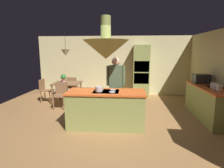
{
  "coord_description": "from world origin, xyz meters",
  "views": [
    {
      "loc": [
        0.5,
        -4.65,
        1.92
      ],
      "look_at": [
        0.1,
        0.4,
        1.0
      ],
      "focal_mm": 29.45,
      "sensor_mm": 36.0,
      "label": 1
    }
  ],
  "objects_px": {
    "dining_table": "(67,85)",
    "potted_plant_on_table": "(63,78)",
    "canister_tea": "(213,85)",
    "cup_on_table": "(64,82)",
    "person_at_island": "(116,83)",
    "canister_flour": "(219,88)",
    "chair_at_corner": "(45,89)",
    "cooking_pot_on_cooktop": "(99,89)",
    "chair_facing_island": "(61,93)",
    "oven_tower": "(141,71)",
    "microwave_on_counter": "(201,79)",
    "kitchen_island": "(106,109)",
    "chair_by_back_wall": "(72,86)",
    "canister_sugar": "(216,86)"
  },
  "relations": [
    {
      "from": "dining_table",
      "to": "potted_plant_on_table",
      "type": "bearing_deg",
      "value": 160.9
    },
    {
      "from": "potted_plant_on_table",
      "to": "canister_tea",
      "type": "bearing_deg",
      "value": -17.89
    },
    {
      "from": "cup_on_table",
      "to": "person_at_island",
      "type": "bearing_deg",
      "value": -31.46
    },
    {
      "from": "canister_flour",
      "to": "canister_tea",
      "type": "distance_m",
      "value": 0.36
    },
    {
      "from": "chair_at_corner",
      "to": "canister_tea",
      "type": "height_order",
      "value": "canister_tea"
    },
    {
      "from": "cup_on_table",
      "to": "chair_at_corner",
      "type": "bearing_deg",
      "value": 164.77
    },
    {
      "from": "person_at_island",
      "to": "cooking_pot_on_cooktop",
      "type": "relative_size",
      "value": 9.68
    },
    {
      "from": "chair_facing_island",
      "to": "oven_tower",
      "type": "bearing_deg",
      "value": 32.93
    },
    {
      "from": "oven_tower",
      "to": "canister_tea",
      "type": "bearing_deg",
      "value": -56.27
    },
    {
      "from": "chair_at_corner",
      "to": "cooking_pot_on_cooktop",
      "type": "bearing_deg",
      "value": -132.85
    },
    {
      "from": "potted_plant_on_table",
      "to": "cup_on_table",
      "type": "relative_size",
      "value": 3.33
    },
    {
      "from": "microwave_on_counter",
      "to": "kitchen_island",
      "type": "bearing_deg",
      "value": -153.32
    },
    {
      "from": "dining_table",
      "to": "person_at_island",
      "type": "bearing_deg",
      "value": -36.61
    },
    {
      "from": "person_at_island",
      "to": "chair_by_back_wall",
      "type": "relative_size",
      "value": 2.0
    },
    {
      "from": "chair_by_back_wall",
      "to": "cup_on_table",
      "type": "bearing_deg",
      "value": 87.48
    },
    {
      "from": "oven_tower",
      "to": "canister_tea",
      "type": "height_order",
      "value": "oven_tower"
    },
    {
      "from": "canister_sugar",
      "to": "canister_tea",
      "type": "bearing_deg",
      "value": 90.0
    },
    {
      "from": "chair_at_corner",
      "to": "chair_facing_island",
      "type": "bearing_deg",
      "value": -127.8
    },
    {
      "from": "canister_flour",
      "to": "cooking_pot_on_cooktop",
      "type": "xyz_separation_m",
      "value": [
        -3.0,
        -0.41,
        -0.0
      ]
    },
    {
      "from": "chair_facing_island",
      "to": "potted_plant_on_table",
      "type": "relative_size",
      "value": 2.9
    },
    {
      "from": "canister_flour",
      "to": "canister_sugar",
      "type": "relative_size",
      "value": 0.98
    },
    {
      "from": "chair_by_back_wall",
      "to": "canister_tea",
      "type": "relative_size",
      "value": 5.85
    },
    {
      "from": "person_at_island",
      "to": "microwave_on_counter",
      "type": "xyz_separation_m",
      "value": [
        2.64,
        0.74,
        0.06
      ]
    },
    {
      "from": "dining_table",
      "to": "chair_facing_island",
      "type": "distance_m",
      "value": 0.69
    },
    {
      "from": "potted_plant_on_table",
      "to": "canister_tea",
      "type": "height_order",
      "value": "canister_tea"
    },
    {
      "from": "canister_flour",
      "to": "potted_plant_on_table",
      "type": "bearing_deg",
      "value": 158.21
    },
    {
      "from": "cup_on_table",
      "to": "oven_tower",
      "type": "bearing_deg",
      "value": 25.72
    },
    {
      "from": "chair_facing_island",
      "to": "cup_on_table",
      "type": "relative_size",
      "value": 9.67
    },
    {
      "from": "potted_plant_on_table",
      "to": "canister_sugar",
      "type": "relative_size",
      "value": 1.79
    },
    {
      "from": "canister_sugar",
      "to": "cooking_pot_on_cooktop",
      "type": "height_order",
      "value": "canister_sugar"
    },
    {
      "from": "dining_table",
      "to": "canister_sugar",
      "type": "height_order",
      "value": "canister_sugar"
    },
    {
      "from": "chair_at_corner",
      "to": "microwave_on_counter",
      "type": "height_order",
      "value": "microwave_on_counter"
    },
    {
      "from": "chair_at_corner",
      "to": "kitchen_island",
      "type": "bearing_deg",
      "value": -129.32
    },
    {
      "from": "microwave_on_counter",
      "to": "person_at_island",
      "type": "bearing_deg",
      "value": -164.38
    },
    {
      "from": "kitchen_island",
      "to": "canister_sugar",
      "type": "bearing_deg",
      "value": 9.15
    },
    {
      "from": "oven_tower",
      "to": "canister_sugar",
      "type": "height_order",
      "value": "oven_tower"
    },
    {
      "from": "chair_by_back_wall",
      "to": "cup_on_table",
      "type": "height_order",
      "value": "chair_by_back_wall"
    },
    {
      "from": "potted_plant_on_table",
      "to": "canister_sugar",
      "type": "distance_m",
      "value": 4.98
    },
    {
      "from": "oven_tower",
      "to": "canister_flour",
      "type": "distance_m",
      "value": 3.44
    },
    {
      "from": "chair_at_corner",
      "to": "microwave_on_counter",
      "type": "xyz_separation_m",
      "value": [
        5.4,
        -0.67,
        0.56
      ]
    },
    {
      "from": "potted_plant_on_table",
      "to": "microwave_on_counter",
      "type": "relative_size",
      "value": 0.65
    },
    {
      "from": "oven_tower",
      "to": "canister_flour",
      "type": "height_order",
      "value": "oven_tower"
    },
    {
      "from": "chair_facing_island",
      "to": "cooking_pot_on_cooktop",
      "type": "height_order",
      "value": "cooking_pot_on_cooktop"
    },
    {
      "from": "dining_table",
      "to": "chair_at_corner",
      "type": "relative_size",
      "value": 1.12
    },
    {
      "from": "potted_plant_on_table",
      "to": "canister_flour",
      "type": "relative_size",
      "value": 1.82
    },
    {
      "from": "cooking_pot_on_cooktop",
      "to": "chair_facing_island",
      "type": "bearing_deg",
      "value": 134.64
    },
    {
      "from": "chair_at_corner",
      "to": "person_at_island",
      "type": "bearing_deg",
      "value": -117.05
    },
    {
      "from": "person_at_island",
      "to": "canister_tea",
      "type": "bearing_deg",
      "value": -1.12
    },
    {
      "from": "cooking_pot_on_cooktop",
      "to": "canister_sugar",
      "type": "bearing_deg",
      "value": 11.08
    },
    {
      "from": "kitchen_island",
      "to": "chair_at_corner",
      "type": "bearing_deg",
      "value": 140.68
    }
  ]
}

